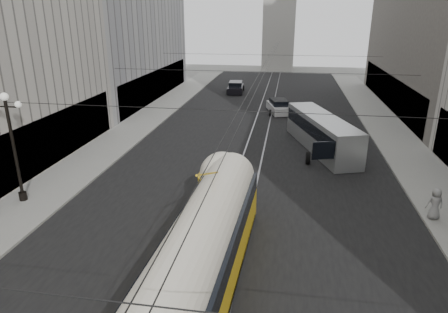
% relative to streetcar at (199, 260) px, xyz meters
% --- Properties ---
extents(road, '(20.00, 85.00, 0.02)m').
position_rel_streetcar_xyz_m(road, '(0.50, 21.09, -1.79)').
color(road, black).
rests_on(road, ground).
extents(sidewalk_left, '(4.00, 72.00, 0.15)m').
position_rel_streetcar_xyz_m(sidewalk_left, '(-11.50, 24.59, -1.72)').
color(sidewalk_left, gray).
rests_on(sidewalk_left, ground).
extents(sidewalk_right, '(4.00, 72.00, 0.15)m').
position_rel_streetcar_xyz_m(sidewalk_right, '(12.50, 24.59, -1.72)').
color(sidewalk_right, gray).
rests_on(sidewalk_right, ground).
extents(rail_left, '(0.12, 85.00, 0.04)m').
position_rel_streetcar_xyz_m(rail_left, '(-0.25, 21.09, -1.79)').
color(rail_left, gray).
rests_on(rail_left, ground).
extents(rail_right, '(0.12, 85.00, 0.04)m').
position_rel_streetcar_xyz_m(rail_right, '(1.25, 21.09, -1.79)').
color(rail_right, gray).
rests_on(rail_right, ground).
extents(lamppost_left_mid, '(1.86, 0.44, 6.37)m').
position_rel_streetcar_xyz_m(lamppost_left_mid, '(-12.10, 6.59, 1.95)').
color(lamppost_left_mid, black).
rests_on(lamppost_left_mid, sidewalk_left).
extents(catenary, '(25.00, 72.00, 0.23)m').
position_rel_streetcar_xyz_m(catenary, '(0.62, 20.08, 4.09)').
color(catenary, black).
rests_on(catenary, ground).
extents(streetcar, '(3.20, 16.69, 3.66)m').
position_rel_streetcar_xyz_m(streetcar, '(0.00, 0.00, 0.00)').
color(streetcar, gold).
rests_on(streetcar, ground).
extents(city_bus, '(5.50, 11.23, 2.75)m').
position_rel_streetcar_xyz_m(city_bus, '(5.80, 19.39, -0.28)').
color(city_bus, '#ACAFB1').
rests_on(city_bus, ground).
extents(sedan_white_far, '(3.08, 5.05, 1.49)m').
position_rel_streetcar_xyz_m(sedan_white_far, '(2.01, 31.70, -1.12)').
color(sedan_white_far, white).
rests_on(sedan_white_far, ground).
extents(sedan_dark_far, '(2.33, 5.00, 1.54)m').
position_rel_streetcar_xyz_m(sedan_dark_far, '(-4.36, 42.76, -1.09)').
color(sedan_dark_far, black).
rests_on(sedan_dark_far, ground).
extents(pedestrian_sidewalk_right, '(0.92, 0.64, 1.75)m').
position_rel_streetcar_xyz_m(pedestrian_sidewalk_right, '(11.00, 8.10, -0.77)').
color(pedestrian_sidewalk_right, gray).
rests_on(pedestrian_sidewalk_right, sidewalk_right).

